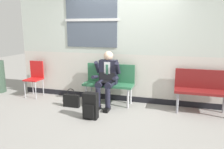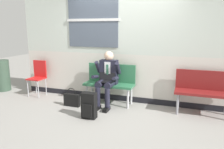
{
  "view_description": "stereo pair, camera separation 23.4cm",
  "coord_description": "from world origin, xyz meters",
  "px_view_note": "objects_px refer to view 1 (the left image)",
  "views": [
    {
      "loc": [
        1.18,
        -4.3,
        1.75
      ],
      "look_at": [
        -0.15,
        0.16,
        0.75
      ],
      "focal_mm": 35.08,
      "sensor_mm": 36.0,
      "label": 1
    },
    {
      "loc": [
        1.41,
        -4.23,
        1.75
      ],
      "look_at": [
        -0.15,
        0.16,
        0.75
      ],
      "focal_mm": 35.08,
      "sensor_mm": 36.0,
      "label": 2
    }
  ],
  "objects_px": {
    "backpack": "(90,106)",
    "folding_chair": "(35,75)",
    "bench_empty": "(202,88)",
    "handbag": "(71,100)",
    "person_seated": "(107,77)",
    "bench_with_person": "(109,81)"
  },
  "relations": [
    {
      "from": "handbag",
      "to": "backpack",
      "type": "bearing_deg",
      "value": -35.97
    },
    {
      "from": "bench_with_person",
      "to": "handbag",
      "type": "xyz_separation_m",
      "value": [
        -0.73,
        -0.52,
        -0.38
      ]
    },
    {
      "from": "backpack",
      "to": "folding_chair",
      "type": "relative_size",
      "value": 0.57
    },
    {
      "from": "bench_empty",
      "to": "handbag",
      "type": "bearing_deg",
      "value": -169.28
    },
    {
      "from": "backpack",
      "to": "folding_chair",
      "type": "distance_m",
      "value": 2.17
    },
    {
      "from": "backpack",
      "to": "bench_empty",
      "type": "bearing_deg",
      "value": 25.51
    },
    {
      "from": "bench_with_person",
      "to": "backpack",
      "type": "xyz_separation_m",
      "value": [
        -0.08,
        -1.0,
        -0.28
      ]
    },
    {
      "from": "bench_empty",
      "to": "person_seated",
      "type": "xyz_separation_m",
      "value": [
        -2.01,
        -0.2,
        0.13
      ]
    },
    {
      "from": "bench_empty",
      "to": "handbag",
      "type": "height_order",
      "value": "bench_empty"
    },
    {
      "from": "bench_with_person",
      "to": "bench_empty",
      "type": "height_order",
      "value": "bench_with_person"
    },
    {
      "from": "person_seated",
      "to": "folding_chair",
      "type": "relative_size",
      "value": 1.36
    },
    {
      "from": "handbag",
      "to": "bench_empty",
      "type": "bearing_deg",
      "value": 10.72
    },
    {
      "from": "bench_with_person",
      "to": "folding_chair",
      "type": "xyz_separation_m",
      "value": [
        -2.0,
        -0.02,
        0.01
      ]
    },
    {
      "from": "backpack",
      "to": "handbag",
      "type": "bearing_deg",
      "value": 144.03
    },
    {
      "from": "bench_empty",
      "to": "backpack",
      "type": "relative_size",
      "value": 2.1
    },
    {
      "from": "person_seated",
      "to": "folding_chair",
      "type": "bearing_deg",
      "value": 174.99
    },
    {
      "from": "bench_empty",
      "to": "folding_chair",
      "type": "distance_m",
      "value": 4.01
    },
    {
      "from": "bench_empty",
      "to": "handbag",
      "type": "relative_size",
      "value": 2.54
    },
    {
      "from": "backpack",
      "to": "handbag",
      "type": "xyz_separation_m",
      "value": [
        -0.66,
        0.48,
        -0.1
      ]
    },
    {
      "from": "backpack",
      "to": "handbag",
      "type": "distance_m",
      "value": 0.82
    },
    {
      "from": "backpack",
      "to": "handbag",
      "type": "height_order",
      "value": "backpack"
    },
    {
      "from": "bench_empty",
      "to": "backpack",
      "type": "height_order",
      "value": "bench_empty"
    }
  ]
}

